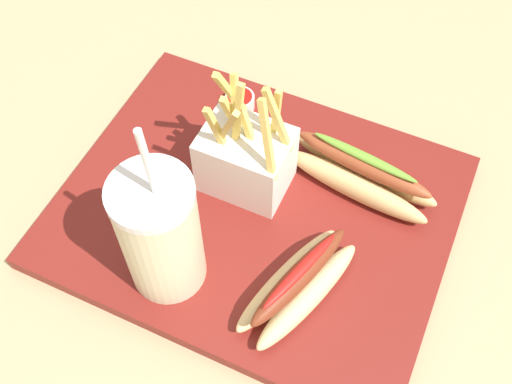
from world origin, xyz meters
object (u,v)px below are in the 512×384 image
(soda_cup, at_px, (160,234))
(ketchup_cup_1, at_px, (240,101))
(fries_basket, at_px, (246,158))
(hot_dog_1, at_px, (361,174))
(hot_dog_2, at_px, (298,284))

(soda_cup, distance_m, ketchup_cup_1, 0.26)
(soda_cup, xyz_separation_m, fries_basket, (0.03, 0.14, -0.03))
(soda_cup, bearing_deg, ketchup_cup_1, 97.38)
(soda_cup, height_order, ketchup_cup_1, soda_cup)
(hot_dog_1, xyz_separation_m, hot_dog_2, (-0.01, -0.16, -0.00))
(ketchup_cup_1, bearing_deg, fries_basket, -60.88)
(soda_cup, distance_m, fries_basket, 0.15)
(soda_cup, bearing_deg, hot_dog_2, 13.43)
(ketchup_cup_1, bearing_deg, hot_dog_1, -16.89)
(hot_dog_1, distance_m, hot_dog_2, 0.16)
(fries_basket, xyz_separation_m, ketchup_cup_1, (-0.06, 0.10, -0.03))
(hot_dog_2, bearing_deg, hot_dog_1, 85.35)
(fries_basket, distance_m, ketchup_cup_1, 0.12)
(hot_dog_1, relative_size, ketchup_cup_1, 5.00)
(hot_dog_2, relative_size, ketchup_cup_1, 4.41)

